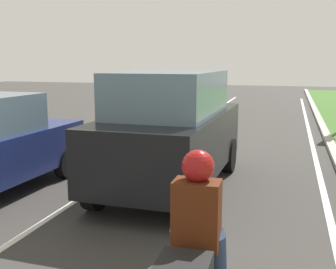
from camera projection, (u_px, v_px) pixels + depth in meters
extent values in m
plane|color=#383533|center=(192.00, 141.00, 12.89)|extent=(60.00, 60.00, 0.00)
cube|color=silver|center=(170.00, 139.00, 13.09)|extent=(0.12, 32.00, 0.01)
cube|color=silver|center=(313.00, 147.00, 11.88)|extent=(0.12, 32.00, 0.01)
cube|color=#9E9B93|center=(332.00, 146.00, 11.73)|extent=(0.24, 48.00, 0.12)
cube|color=black|center=(172.00, 142.00, 7.97)|extent=(1.99, 4.54, 1.10)
cube|color=slate|center=(170.00, 93.00, 7.66)|extent=(1.76, 2.74, 0.80)
cylinder|color=black|center=(156.00, 150.00, 9.76)|extent=(0.24, 0.76, 0.76)
cylinder|color=black|center=(229.00, 155.00, 9.23)|extent=(0.24, 0.76, 0.76)
cylinder|color=black|center=(95.00, 187.00, 6.89)|extent=(0.24, 0.76, 0.76)
cylinder|color=black|center=(196.00, 198.00, 6.37)|extent=(0.24, 0.76, 0.76)
cylinder|color=black|center=(3.00, 157.00, 9.29)|extent=(0.24, 0.65, 0.64)
cylinder|color=black|center=(66.00, 163.00, 8.79)|extent=(0.24, 0.65, 0.64)
ellipsoid|color=black|center=(204.00, 237.00, 3.97)|extent=(0.29, 0.51, 0.24)
cylinder|color=black|center=(209.00, 268.00, 4.39)|extent=(0.12, 0.60, 0.60)
cube|color=#4C1E0C|center=(197.00, 215.00, 3.52)|extent=(0.41, 0.27, 0.60)
sphere|color=maroon|center=(198.00, 166.00, 3.47)|extent=(0.28, 0.28, 0.28)
cylinder|color=navy|center=(180.00, 248.00, 3.74)|extent=(0.17, 0.30, 0.45)
cylinder|color=navy|center=(217.00, 252.00, 3.66)|extent=(0.17, 0.30, 0.45)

